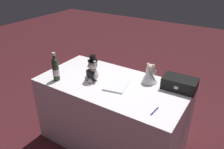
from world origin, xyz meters
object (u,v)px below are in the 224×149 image
object	(u,v)px
teddy_bear_groom	(92,71)
gift_case_black	(180,84)
signing_pen	(155,111)
teddy_bear_bride	(149,75)
guestbook	(117,85)
champagne_bottle	(56,69)

from	to	relation	value
teddy_bear_groom	gift_case_black	distance (m)	0.91
signing_pen	teddy_bear_bride	bearing A→B (deg)	120.16
signing_pen	guestbook	bearing A→B (deg)	158.95
signing_pen	guestbook	distance (m)	0.54
teddy_bear_bride	signing_pen	xyz separation A→B (m)	(0.25, -0.44, -0.09)
teddy_bear_groom	guestbook	distance (m)	0.31
signing_pen	gift_case_black	bearing A→B (deg)	83.29
teddy_bear_bride	gift_case_black	size ratio (longest dim) A/B	0.64
teddy_bear_groom	guestbook	xyz separation A→B (m)	(0.28, 0.03, -0.10)
teddy_bear_groom	champagne_bottle	world-z (taller)	champagne_bottle
teddy_bear_groom	champagne_bottle	xyz separation A→B (m)	(-0.33, -0.20, 0.02)
teddy_bear_groom	signing_pen	size ratio (longest dim) A/B	2.08
signing_pen	guestbook	size ratio (longest dim) A/B	0.50
champagne_bottle	guestbook	xyz separation A→B (m)	(0.62, 0.24, -0.12)
signing_pen	gift_case_black	distance (m)	0.49
teddy_bear_groom	teddy_bear_bride	distance (m)	0.60
teddy_bear_groom	signing_pen	xyz separation A→B (m)	(0.79, -0.16, -0.11)
champagne_bottle	gift_case_black	bearing A→B (deg)	23.97
champagne_bottle	gift_case_black	xyz separation A→B (m)	(1.18, 0.52, -0.07)
gift_case_black	signing_pen	bearing A→B (deg)	-96.71
champagne_bottle	guestbook	distance (m)	0.67
champagne_bottle	gift_case_black	world-z (taller)	champagne_bottle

